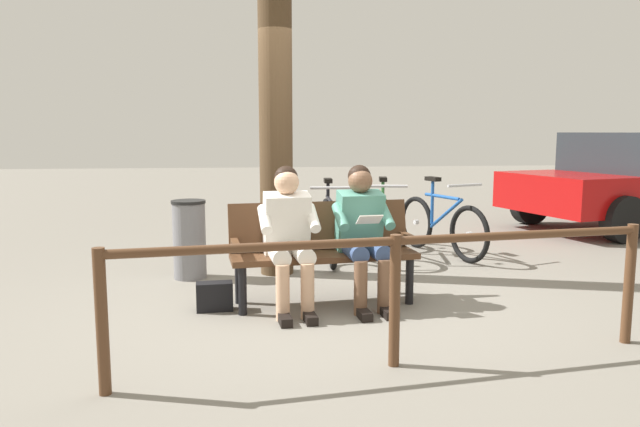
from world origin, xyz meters
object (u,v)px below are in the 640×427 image
(bench, at_px, (322,245))
(person_reading, at_px, (363,228))
(handbag, at_px, (215,296))
(tree_trunk, at_px, (276,93))
(bicycle_black, at_px, (441,225))
(bicycle_red, at_px, (329,229))
(litter_bin, at_px, (189,239))
(person_companion, at_px, (289,231))
(bicycle_blue, at_px, (383,226))

(bench, distance_m, person_reading, 0.39)
(handbag, height_order, tree_trunk, tree_trunk)
(person_reading, distance_m, bicycle_black, 2.38)
(bench, height_order, tree_trunk, tree_trunk)
(bicycle_black, height_order, bicycle_red, same)
(tree_trunk, bearing_deg, litter_bin, 7.11)
(bicycle_black, distance_m, bicycle_red, 1.38)
(bench, distance_m, tree_trunk, 1.79)
(bench, relative_size, handbag, 5.47)
(person_companion, distance_m, bicycle_blue, 2.40)
(bicycle_black, bearing_deg, handbag, -72.41)
(bench, xyz_separation_m, litter_bin, (1.24, -0.99, -0.11))
(bicycle_black, relative_size, bicycle_red, 0.95)
(handbag, xyz_separation_m, litter_bin, (0.31, -1.16, 0.28))
(person_reading, distance_m, person_companion, 0.64)
(litter_bin, xyz_separation_m, bicycle_black, (-2.91, -0.82, -0.04))
(person_reading, bearing_deg, person_companion, -0.05)
(person_companion, height_order, bicycle_red, person_companion)
(bench, bearing_deg, handbag, 4.92)
(person_reading, distance_m, litter_bin, 1.95)
(litter_bin, xyz_separation_m, bicycle_blue, (-2.20, -0.83, -0.04))
(litter_bin, bearing_deg, bicycle_blue, -159.29)
(person_reading, bearing_deg, bicycle_blue, -113.54)
(bench, xyz_separation_m, handbag, (0.93, 0.17, -0.39))
(person_reading, relative_size, bicycle_black, 0.75)
(litter_bin, bearing_deg, bench, 141.33)
(bicycle_blue, bearing_deg, person_companion, -22.50)
(person_companion, xyz_separation_m, bicycle_blue, (-1.26, -2.02, -0.30))
(handbag, height_order, bicycle_red, bicycle_red)
(person_reading, height_order, bicycle_black, person_reading)
(person_reading, height_order, tree_trunk, tree_trunk)
(bicycle_black, xyz_separation_m, bicycle_blue, (0.71, -0.01, 0.00))
(person_reading, height_order, litter_bin, person_reading)
(person_reading, height_order, person_companion, same)
(handbag, bearing_deg, person_companion, 178.03)
(tree_trunk, bearing_deg, handbag, 65.49)
(litter_bin, bearing_deg, tree_trunk, -172.89)
(person_reading, relative_size, litter_bin, 1.51)
(person_companion, distance_m, litter_bin, 1.53)
(bench, bearing_deg, bicycle_red, -105.42)
(handbag, bearing_deg, person_reading, -178.09)
(person_companion, distance_m, tree_trunk, 1.77)
(person_companion, bearing_deg, litter_bin, -57.51)
(handbag, relative_size, litter_bin, 0.38)
(bench, bearing_deg, tree_trunk, -78.40)
(handbag, bearing_deg, tree_trunk, -114.51)
(handbag, height_order, litter_bin, litter_bin)
(bench, height_order, bicycle_black, bicycle_black)
(person_reading, relative_size, bicycle_red, 0.71)
(tree_trunk, height_order, bicycle_black, tree_trunk)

